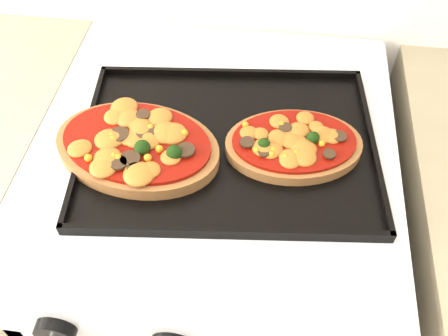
% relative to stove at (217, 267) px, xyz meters
% --- Properties ---
extents(stove, '(0.60, 0.60, 0.91)m').
position_rel_stove_xyz_m(stove, '(0.00, 0.00, 0.00)').
color(stove, silver).
rests_on(stove, floor).
extents(control_panel, '(0.60, 0.02, 0.09)m').
position_rel_stove_xyz_m(control_panel, '(0.00, -0.31, 0.40)').
color(control_panel, silver).
rests_on(control_panel, stove).
extents(knob_left, '(0.06, 0.02, 0.06)m').
position_rel_stove_xyz_m(knob_left, '(-0.17, -0.33, 0.40)').
color(knob_left, black).
rests_on(knob_left, control_panel).
extents(baking_tray, '(0.50, 0.39, 0.02)m').
position_rel_stove_xyz_m(baking_tray, '(0.03, -0.03, 0.47)').
color(baking_tray, black).
rests_on(baking_tray, stove).
extents(pizza_left, '(0.28, 0.21, 0.04)m').
position_rel_stove_xyz_m(pizza_left, '(-0.11, -0.06, 0.48)').
color(pizza_left, '#A06937').
rests_on(pizza_left, baking_tray).
extents(pizza_right, '(0.23, 0.18, 0.03)m').
position_rel_stove_xyz_m(pizza_right, '(0.13, -0.02, 0.48)').
color(pizza_right, '#A06937').
rests_on(pizza_right, baking_tray).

